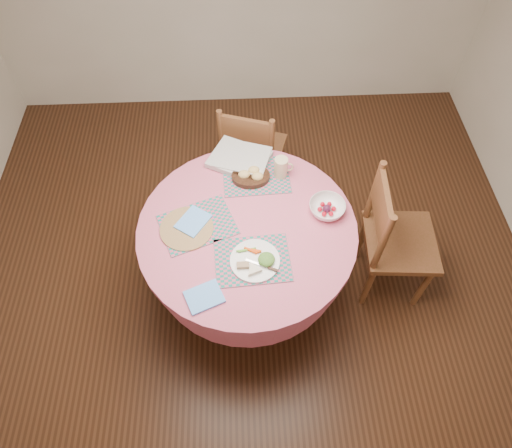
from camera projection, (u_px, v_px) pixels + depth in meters
The scene contains 16 objects.
ground at pixel (249, 289), 3.17m from camera, with size 4.00×4.00×0.00m, color #331C0F.
room_envelope at pixel (243, 86), 1.76m from camera, with size 4.01×4.01×2.71m.
dining_table at pixel (248, 246), 2.71m from camera, with size 1.24×1.24×0.75m.
chair_right at pixel (393, 238), 2.80m from camera, with size 0.46×0.48×0.98m.
chair_back at pixel (251, 150), 3.27m from camera, with size 0.52×0.51×0.91m.
placemat_front at pixel (252, 260), 2.43m from camera, with size 0.40×0.30×0.01m, color #147366.
placemat_left at pixel (198, 225), 2.56m from camera, with size 0.40×0.30×0.01m, color #147366.
placemat_back at pixel (256, 176), 2.76m from camera, with size 0.40×0.30×0.01m, color #147366.
wicker_trivet at pixel (187, 229), 2.54m from camera, with size 0.30×0.30×0.01m, color brown.
napkin_near at pixel (204, 297), 2.30m from camera, with size 0.18×0.14×0.01m, color #62A6FE.
napkin_far at pixel (193, 221), 2.56m from camera, with size 0.18×0.14×0.01m, color #62A6FE.
dinner_plate at pixel (256, 261), 2.40m from camera, with size 0.27×0.27×0.05m.
bread_bowl at pixel (251, 176), 2.73m from camera, with size 0.23×0.23×0.08m.
latte_mug at pixel (281, 167), 2.71m from camera, with size 0.12×0.08×0.13m.
fruit_bowl at pixel (327, 208), 2.59m from camera, with size 0.26×0.26×0.06m.
newspaper_stack at pixel (240, 159), 2.81m from camera, with size 0.43×0.40×0.04m.
Camera 1 is at (-0.02, -1.45, 2.85)m, focal length 32.00 mm.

